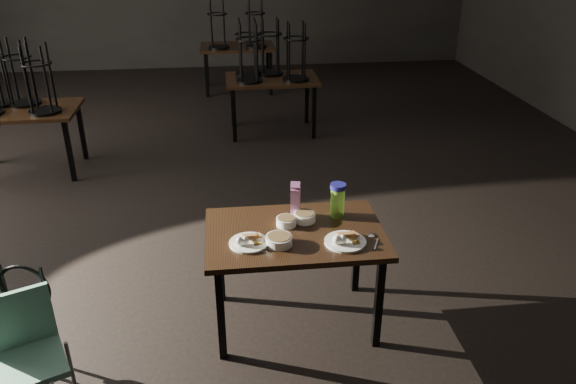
{
  "coord_description": "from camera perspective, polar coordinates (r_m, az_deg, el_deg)",
  "views": [
    {
      "loc": [
        0.22,
        -5.09,
        2.65
      ],
      "look_at": [
        0.65,
        -1.45,
        0.85
      ],
      "focal_mm": 35.0,
      "sensor_mm": 36.0,
      "label": 1
    }
  ],
  "objects": [
    {
      "name": "spoon",
      "position": [
        3.75,
        8.59,
        -4.49
      ],
      "size": [
        0.06,
        0.21,
        0.01
      ],
      "color": "silver",
      "rests_on": "main_table"
    },
    {
      "name": "main_table",
      "position": [
        3.82,
        0.71,
        -5.04
      ],
      "size": [
        1.2,
        0.8,
        0.75
      ],
      "color": "black",
      "rests_on": "ground"
    },
    {
      "name": "bowl_near",
      "position": [
        3.84,
        -0.17,
        -2.98
      ],
      "size": [
        0.14,
        0.14,
        0.05
      ],
      "color": "white",
      "rests_on": "main_table"
    },
    {
      "name": "bentwood_chair",
      "position": [
        3.91,
        -25.46,
        -11.15
      ],
      "size": [
        0.38,
        0.37,
        0.74
      ],
      "rotation": [
        0.0,
        0.0,
        -0.23
      ],
      "color": "black",
      "rests_on": "ground"
    },
    {
      "name": "plate_left",
      "position": [
        3.64,
        -4.02,
        -4.99
      ],
      "size": [
        0.26,
        0.26,
        0.08
      ],
      "color": "white",
      "rests_on": "main_table"
    },
    {
      "name": "bg_table_far",
      "position": [
        9.51,
        -5.18,
        14.55
      ],
      "size": [
        1.2,
        0.8,
        1.48
      ],
      "color": "black",
      "rests_on": "ground"
    },
    {
      "name": "school_chair",
      "position": [
        3.55,
        -25.14,
        -14.32
      ],
      "size": [
        0.5,
        0.5,
        0.81
      ],
      "rotation": [
        0.0,
        0.0,
        0.41
      ],
      "color": "#69A38C",
      "rests_on": "ground"
    },
    {
      "name": "bg_table_left",
      "position": [
        6.89,
        -25.79,
        7.99
      ],
      "size": [
        1.2,
        0.8,
        1.48
      ],
      "color": "black",
      "rests_on": "ground"
    },
    {
      "name": "plate_right",
      "position": [
        3.66,
        5.82,
        -4.85
      ],
      "size": [
        0.27,
        0.27,
        0.09
      ],
      "color": "white",
      "rests_on": "main_table"
    },
    {
      "name": "bowl_big",
      "position": [
        3.62,
        -0.93,
        -4.9
      ],
      "size": [
        0.17,
        0.17,
        0.06
      ],
      "color": "white",
      "rests_on": "main_table"
    },
    {
      "name": "bg_table_right",
      "position": [
        7.52,
        -1.91,
        11.9
      ],
      "size": [
        1.2,
        0.8,
        1.48
      ],
      "color": "black",
      "rests_on": "ground"
    },
    {
      "name": "water_bottle",
      "position": [
        3.93,
        5.06,
        -0.77
      ],
      "size": [
        0.13,
        0.13,
        0.24
      ],
      "color": "#7CC439",
      "rests_on": "main_table"
    },
    {
      "name": "juice_carton",
      "position": [
        3.92,
        0.76,
        -0.81
      ],
      "size": [
        0.08,
        0.08,
        0.26
      ],
      "color": "#991B85",
      "rests_on": "main_table"
    },
    {
      "name": "bowl_far",
      "position": [
        3.89,
        1.71,
        -2.51
      ],
      "size": [
        0.15,
        0.15,
        0.06
      ],
      "color": "white",
      "rests_on": "main_table"
    }
  ]
}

